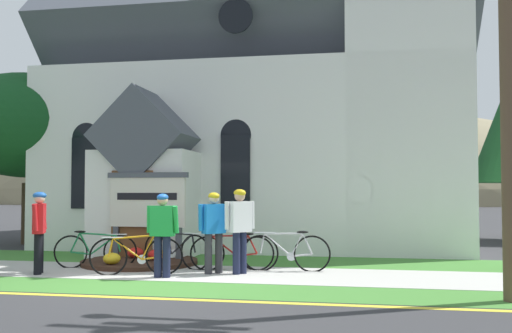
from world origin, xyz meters
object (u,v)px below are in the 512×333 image
object	(u,v)px
cyclist_in_white_jersey	(214,227)
cyclist_in_red_jersey	(39,226)
bicycle_white	(95,250)
bicycle_red	(233,252)
bicycle_yellow	(137,255)
cyclist_in_yellow_jersey	(240,224)
yard_deciduous_tree	(28,126)
cyclist_in_blue_jersey	(162,229)
church_sign	(147,203)
bicycle_black	(176,250)
bicycle_green	(286,252)

from	to	relation	value
cyclist_in_white_jersey	cyclist_in_red_jersey	xyz separation A→B (m)	(-3.37, -0.64, 0.01)
cyclist_in_white_jersey	cyclist_in_red_jersey	bearing A→B (deg)	-169.30
bicycle_white	cyclist_in_white_jersey	xyz separation A→B (m)	(2.69, -0.40, 0.56)
bicycle_red	cyclist_in_red_jersey	distance (m)	3.86
bicycle_yellow	cyclist_in_yellow_jersey	size ratio (longest dim) A/B	1.05
bicycle_yellow	yard_deciduous_tree	xyz separation A→B (m)	(-5.72, 5.36, 3.22)
cyclist_in_white_jersey	cyclist_in_blue_jersey	world-z (taller)	cyclist_in_white_jersey
church_sign	bicycle_black	bearing A→B (deg)	-42.20
cyclist_in_red_jersey	bicycle_white	bearing A→B (deg)	56.96
bicycle_green	bicycle_yellow	size ratio (longest dim) A/B	1.03
bicycle_black	cyclist_in_white_jersey	xyz separation A→B (m)	(0.99, -0.65, 0.54)
bicycle_green	cyclist_in_white_jersey	xyz separation A→B (m)	(-1.36, -0.61, 0.54)
bicycle_red	cyclist_in_yellow_jersey	bearing A→B (deg)	-63.86
cyclist_in_white_jersey	cyclist_in_blue_jersey	distance (m)	1.06
bicycle_white	cyclist_in_red_jersey	distance (m)	1.36
church_sign	cyclist_in_white_jersey	world-z (taller)	church_sign
yard_deciduous_tree	cyclist_in_yellow_jersey	bearing A→B (deg)	-32.77
bicycle_white	bicycle_red	distance (m)	2.95
church_sign	bicycle_red	bearing A→B (deg)	-23.44
bicycle_white	cyclist_in_yellow_jersey	xyz separation A→B (m)	(3.21, -0.37, 0.61)
bicycle_green	cyclist_in_blue_jersey	size ratio (longest dim) A/B	1.14
bicycle_black	bicycle_yellow	world-z (taller)	bicycle_yellow
bicycle_red	cyclist_in_white_jersey	distance (m)	0.84
bicycle_yellow	cyclist_in_red_jersey	xyz separation A→B (m)	(-1.93, -0.25, 0.55)
cyclist_in_white_jersey	cyclist_in_blue_jersey	size ratio (longest dim) A/B	1.01
bicycle_black	cyclist_in_red_jersey	bearing A→B (deg)	-151.67
cyclist_in_blue_jersey	bicycle_yellow	bearing A→B (deg)	155.82
cyclist_in_white_jersey	bicycle_black	bearing A→B (deg)	146.86
bicycle_black	church_sign	bearing A→B (deg)	137.80
bicycle_black	yard_deciduous_tree	size ratio (longest dim) A/B	0.32
cyclist_in_yellow_jersey	yard_deciduous_tree	size ratio (longest dim) A/B	0.32
cyclist_in_blue_jersey	cyclist_in_yellow_jersey	xyz separation A→B (m)	(1.34, 0.70, 0.06)
church_sign	bicycle_red	world-z (taller)	church_sign
cyclist_in_yellow_jersey	cyclist_in_red_jersey	world-z (taller)	cyclist_in_yellow_jersey
bicycle_black	cyclist_in_blue_jersey	bearing A→B (deg)	-82.77
bicycle_black	cyclist_in_blue_jersey	world-z (taller)	cyclist_in_blue_jersey
church_sign	cyclist_in_yellow_jersey	world-z (taller)	church_sign
cyclist_in_yellow_jersey	cyclist_in_blue_jersey	bearing A→B (deg)	-152.52
cyclist_in_red_jersey	yard_deciduous_tree	distance (m)	7.28
church_sign	bicycle_yellow	bearing A→B (deg)	-74.58
bicycle_white	bicycle_red	bearing A→B (deg)	3.24
cyclist_in_white_jersey	yard_deciduous_tree	size ratio (longest dim) A/B	0.31
bicycle_green	cyclist_in_red_jersey	distance (m)	4.92
cyclist_in_red_jersey	yard_deciduous_tree	size ratio (longest dim) A/B	0.31
yard_deciduous_tree	bicycle_white	bearing A→B (deg)	-45.68
bicycle_white	bicycle_yellow	distance (m)	1.48
bicycle_black	yard_deciduous_tree	distance (m)	8.19
bicycle_green	cyclist_in_yellow_jersey	xyz separation A→B (m)	(-0.85, -0.57, 0.59)
bicycle_black	cyclist_in_yellow_jersey	size ratio (longest dim) A/B	0.99
bicycle_yellow	cyclist_in_blue_jersey	xyz separation A→B (m)	(0.62, -0.28, 0.53)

